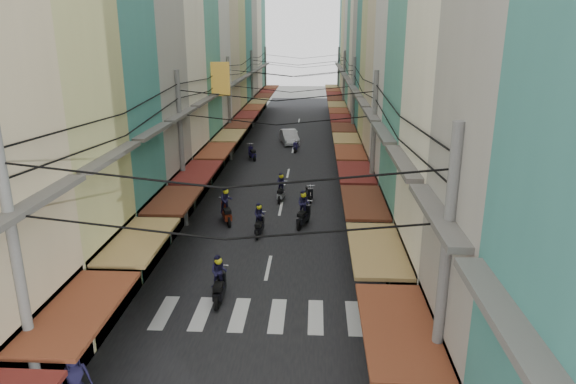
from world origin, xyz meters
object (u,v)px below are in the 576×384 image
(white_car, at_px, (289,144))
(market_umbrella, at_px, (419,218))
(bicycle, at_px, (398,282))
(traffic_sign, at_px, (396,207))

(white_car, distance_m, market_umbrella, 26.38)
(white_car, distance_m, bicycle, 28.39)
(traffic_sign, bearing_deg, bicycle, -93.35)
(bicycle, xyz_separation_m, market_umbrella, (1.15, 2.42, 1.94))
(white_car, relative_size, bicycle, 2.60)
(market_umbrella, bearing_deg, bicycle, -115.36)
(traffic_sign, bearing_deg, white_car, 103.83)
(bicycle, bearing_deg, market_umbrella, -24.01)
(bicycle, bearing_deg, traffic_sign, -1.99)
(white_car, bearing_deg, traffic_sign, -88.36)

